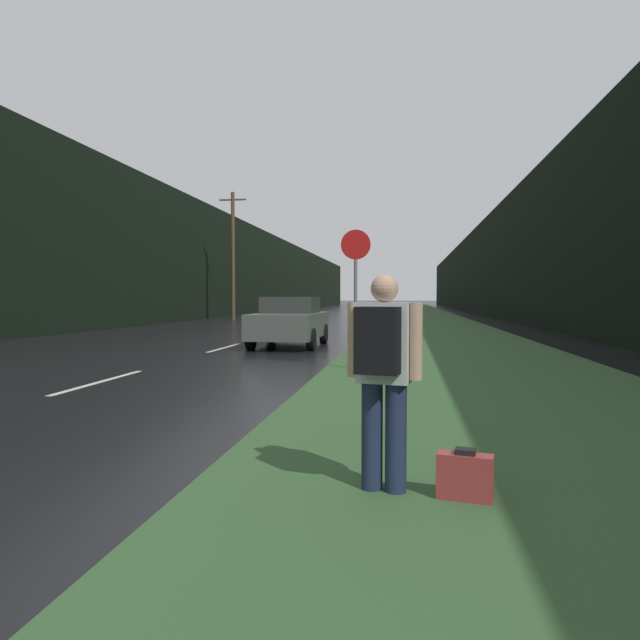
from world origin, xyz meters
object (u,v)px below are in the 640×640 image
hitchhiker_with_backpack (383,369)px  suitcase (465,477)px  car_passing_near (290,322)px  stop_sign (356,287)px

hitchhiker_with_backpack → suitcase: (0.60, -0.07, -0.78)m
hitchhiker_with_backpack → suitcase: 0.99m
car_passing_near → stop_sign: bearing=114.9°
stop_sign → car_passing_near: 6.00m
car_passing_near → suitcase: bearing=107.1°
stop_sign → hitchhiker_with_backpack: stop_sign is taller
stop_sign → car_passing_near: (-2.49, 5.37, -0.96)m
stop_sign → hitchhiker_with_backpack: size_ratio=1.73×
stop_sign → suitcase: size_ratio=6.83×
stop_sign → hitchhiker_with_backpack: (0.86, -7.46, -0.77)m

